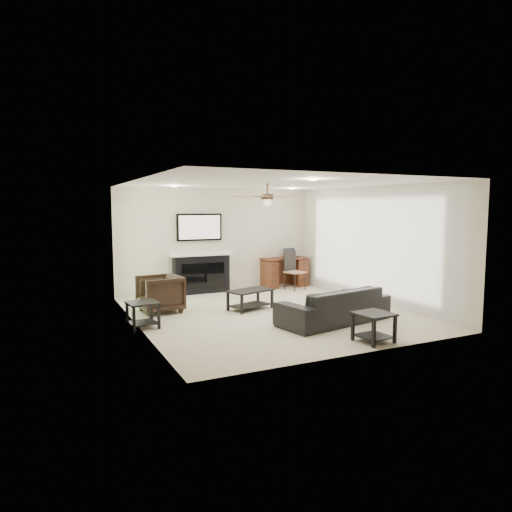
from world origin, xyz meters
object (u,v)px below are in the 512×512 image
object	(u,v)px
fireplace_unit	(201,254)
desk	(284,272)
sofa	(334,305)
armchair	(160,294)
coffee_table	(250,300)

from	to	relation	value
fireplace_unit	desk	xyz separation A→B (m)	(2.23, -0.05, -0.57)
desk	sofa	bearing A→B (deg)	-105.71
sofa	fireplace_unit	size ratio (longest dim) A/B	1.12
armchair	fireplace_unit	world-z (taller)	fireplace_unit
sofa	desk	world-z (taller)	desk
armchair	coffee_table	size ratio (longest dim) A/B	0.89
sofa	coffee_table	bearing A→B (deg)	-71.13
coffee_table	desk	distance (m)	2.83
coffee_table	fireplace_unit	xyz separation A→B (m)	(-0.30, 2.11, 0.75)
armchair	desk	size ratio (longest dim) A/B	0.65
coffee_table	desk	world-z (taller)	desk
armchair	desk	distance (m)	3.93
armchair	fireplace_unit	xyz separation A→B (m)	(1.40, 1.56, 0.59)
fireplace_unit	desk	world-z (taller)	fireplace_unit
armchair	coffee_table	xyz separation A→B (m)	(1.70, -0.55, -0.16)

